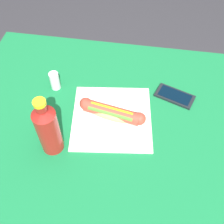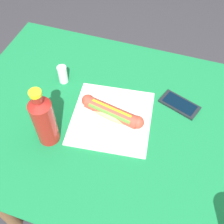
# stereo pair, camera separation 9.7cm
# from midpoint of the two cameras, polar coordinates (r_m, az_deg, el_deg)

# --- Properties ---
(ground_plane) EXTENTS (6.00, 6.00, 0.00)m
(ground_plane) POSITION_cam_midpoint_polar(r_m,az_deg,el_deg) (1.69, -1.38, -17.13)
(ground_plane) COLOR #2D2D33
(ground_plane) RESTS_ON ground
(dining_table) EXTENTS (1.14, 0.83, 0.78)m
(dining_table) POSITION_cam_midpoint_polar(r_m,az_deg,el_deg) (1.12, -2.01, -5.97)
(dining_table) COLOR brown
(dining_table) RESTS_ON ground
(paper_wrapper) EXTENTS (0.31, 0.32, 0.01)m
(paper_wrapper) POSITION_cam_midpoint_polar(r_m,az_deg,el_deg) (1.00, -2.79, -1.12)
(paper_wrapper) COLOR silver
(paper_wrapper) RESTS_ON dining_table
(hot_dog) EXTENTS (0.24, 0.09, 0.05)m
(hot_dog) POSITION_cam_midpoint_polar(r_m,az_deg,el_deg) (0.97, -2.88, -0.10)
(hot_dog) COLOR #DBB26B
(hot_dog) RESTS_ON paper_wrapper
(cell_phone) EXTENTS (0.16, 0.11, 0.01)m
(cell_phone) POSITION_cam_midpoint_polar(r_m,az_deg,el_deg) (1.07, 10.19, 3.07)
(cell_phone) COLOR black
(cell_phone) RESTS_ON dining_table
(soda_bottle) EXTENTS (0.07, 0.07, 0.23)m
(soda_bottle) POSITION_cam_midpoint_polar(r_m,az_deg,el_deg) (0.88, -16.10, -3.54)
(soda_bottle) COLOR maroon
(soda_bottle) RESTS_ON dining_table
(salt_shaker) EXTENTS (0.04, 0.04, 0.07)m
(salt_shaker) POSITION_cam_midpoint_polar(r_m,az_deg,el_deg) (1.09, -14.15, 6.06)
(salt_shaker) COLOR silver
(salt_shaker) RESTS_ON dining_table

